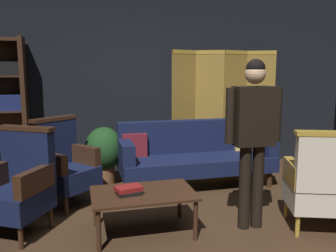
{
  "coord_description": "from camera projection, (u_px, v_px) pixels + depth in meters",
  "views": [
    {
      "loc": [
        -1.01,
        -3.14,
        1.6
      ],
      "look_at": [
        0.0,
        0.8,
        0.95
      ],
      "focal_mm": 37.9,
      "sensor_mm": 36.0,
      "label": 1
    }
  ],
  "objects": [
    {
      "name": "book_red_leather",
      "position": [
        129.0,
        188.0,
        3.39
      ],
      "size": [
        0.27,
        0.22,
        0.04
      ],
      "primitive_type": "cube",
      "rotation": [
        0.0,
        0.0,
        0.25
      ],
      "color": "maroon",
      "rests_on": "book_black_cloth"
    },
    {
      "name": "potted_plant",
      "position": [
        104.0,
        152.0,
        4.91
      ],
      "size": [
        0.53,
        0.53,
        0.82
      ],
      "color": "brown",
      "rests_on": "ground_plane"
    },
    {
      "name": "armchair_gilt_accent",
      "position": [
        319.0,
        183.0,
        3.5
      ],
      "size": [
        0.74,
        0.74,
        1.04
      ],
      "color": "#B78E33",
      "rests_on": "ground_plane"
    },
    {
      "name": "back_wall",
      "position": [
        142.0,
        82.0,
        5.63
      ],
      "size": [
        7.2,
        0.1,
        2.8
      ],
      "primitive_type": "cube",
      "color": "black",
      "rests_on": "ground_plane"
    },
    {
      "name": "coffee_table",
      "position": [
        143.0,
        197.0,
        3.46
      ],
      "size": [
        1.0,
        0.64,
        0.42
      ],
      "color": "#382114",
      "rests_on": "ground_plane"
    },
    {
      "name": "standing_figure",
      "position": [
        253.0,
        129.0,
        3.49
      ],
      "size": [
        0.59,
        0.23,
        1.7
      ],
      "color": "black",
      "rests_on": "ground_plane"
    },
    {
      "name": "velvet_couch",
      "position": [
        194.0,
        152.0,
        4.96
      ],
      "size": [
        2.12,
        0.78,
        0.88
      ],
      "color": "#382114",
      "rests_on": "ground_plane"
    },
    {
      "name": "ground_plane",
      "position": [
        188.0,
        233.0,
        3.51
      ],
      "size": [
        10.0,
        10.0,
        0.0
      ],
      "primitive_type": "plane",
      "color": "#3D2819"
    },
    {
      "name": "book_black_cloth",
      "position": [
        129.0,
        192.0,
        3.39
      ],
      "size": [
        0.24,
        0.2,
        0.03
      ],
      "primitive_type": "cube",
      "rotation": [
        0.0,
        0.0,
        0.12
      ],
      "color": "black",
      "rests_on": "coffee_table"
    },
    {
      "name": "folding_screen",
      "position": [
        222.0,
        108.0,
        5.74
      ],
      "size": [
        1.71,
        0.32,
        1.9
      ],
      "color": "olive",
      "rests_on": "ground_plane"
    },
    {
      "name": "armchair_wing_left",
      "position": [
        19.0,
        184.0,
        3.46
      ],
      "size": [
        0.79,
        0.79,
        1.04
      ],
      "color": "#382114",
      "rests_on": "ground_plane"
    },
    {
      "name": "armchair_wing_right",
      "position": [
        65.0,
        164.0,
        4.2
      ],
      "size": [
        0.81,
        0.81,
        1.04
      ],
      "color": "#382114",
      "rests_on": "ground_plane"
    }
  ]
}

